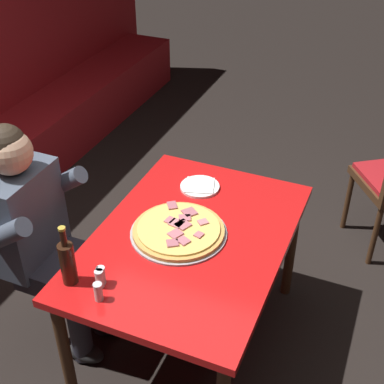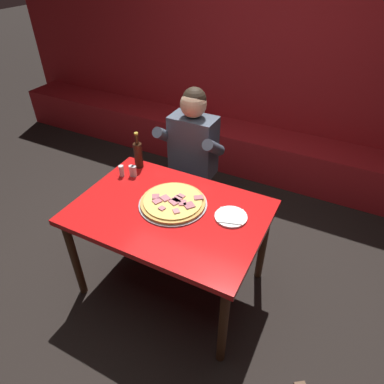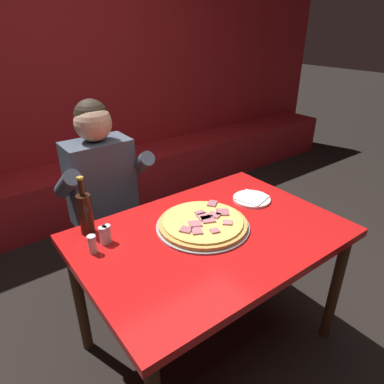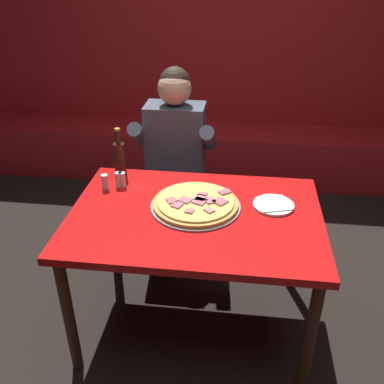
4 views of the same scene
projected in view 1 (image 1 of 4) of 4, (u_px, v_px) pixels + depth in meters
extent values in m
plane|color=black|center=(191.00, 341.00, 2.94)|extent=(24.00, 24.00, 0.00)
cylinder|color=#422816|center=(291.00, 247.00, 3.05)|extent=(0.06, 0.06, 0.71)
cylinder|color=#422816|center=(66.00, 356.00, 2.43)|extent=(0.06, 0.06, 0.71)
cylinder|color=#422816|center=(171.00, 216.00, 3.30)|extent=(0.06, 0.06, 0.71)
cube|color=red|center=(191.00, 239.00, 2.53)|extent=(1.26, 0.88, 0.04)
cylinder|color=#9E9EA3|center=(179.00, 233.00, 2.53)|extent=(0.46, 0.46, 0.01)
cylinder|color=#C69347|center=(179.00, 231.00, 2.52)|extent=(0.44, 0.44, 0.02)
cylinder|color=#E5BC5B|center=(179.00, 228.00, 2.52)|extent=(0.39, 0.39, 0.01)
cube|color=#B76670|center=(185.00, 218.00, 2.57)|extent=(0.07, 0.07, 0.01)
cube|color=#C6757A|center=(176.00, 223.00, 2.53)|extent=(0.07, 0.07, 0.01)
cube|color=#A85B66|center=(189.00, 212.00, 2.60)|extent=(0.09, 0.09, 0.01)
cube|color=#A85B66|center=(172.00, 205.00, 2.65)|extent=(0.08, 0.07, 0.01)
cube|color=#B76670|center=(183.00, 241.00, 2.43)|extent=(0.07, 0.07, 0.01)
cube|color=#B76670|center=(183.00, 225.00, 2.52)|extent=(0.08, 0.08, 0.01)
cube|color=#A85B66|center=(172.00, 243.00, 2.41)|extent=(0.07, 0.07, 0.01)
cube|color=#B76670|center=(170.00, 220.00, 2.55)|extent=(0.06, 0.05, 0.01)
cube|color=#B76670|center=(175.00, 234.00, 2.47)|extent=(0.08, 0.07, 0.01)
cube|color=#C6757A|center=(203.00, 222.00, 2.54)|extent=(0.06, 0.06, 0.01)
cube|color=#B76670|center=(199.00, 235.00, 2.46)|extent=(0.05, 0.05, 0.01)
cylinder|color=white|center=(200.00, 187.00, 2.85)|extent=(0.21, 0.21, 0.01)
cube|color=white|center=(200.00, 185.00, 2.84)|extent=(0.19, 0.19, 0.01)
cylinder|color=black|center=(68.00, 264.00, 2.22)|extent=(0.07, 0.07, 0.20)
cylinder|color=black|center=(63.00, 238.00, 2.14)|extent=(0.03, 0.03, 0.08)
cylinder|color=#B29933|center=(62.00, 229.00, 2.11)|extent=(0.03, 0.03, 0.01)
cylinder|color=silver|center=(101.00, 277.00, 2.24)|extent=(0.04, 0.04, 0.07)
cylinder|color=#B23323|center=(102.00, 279.00, 2.25)|extent=(0.03, 0.03, 0.04)
cylinder|color=silver|center=(100.00, 269.00, 2.22)|extent=(0.04, 0.04, 0.01)
cylinder|color=silver|center=(100.00, 280.00, 2.23)|extent=(0.04, 0.04, 0.07)
cylinder|color=silver|center=(100.00, 282.00, 2.24)|extent=(0.03, 0.03, 0.04)
cylinder|color=silver|center=(99.00, 272.00, 2.20)|extent=(0.04, 0.04, 0.01)
cylinder|color=silver|center=(98.00, 293.00, 2.17)|extent=(0.04, 0.04, 0.07)
cylinder|color=#28231E|center=(99.00, 296.00, 2.17)|extent=(0.03, 0.03, 0.04)
cylinder|color=silver|center=(97.00, 285.00, 2.14)|extent=(0.04, 0.04, 0.01)
ellipsoid|color=black|center=(84.00, 351.00, 2.83)|extent=(0.11, 0.24, 0.09)
ellipsoid|color=black|center=(103.00, 324.00, 2.98)|extent=(0.11, 0.24, 0.09)
cylinder|color=#282833|center=(79.00, 328.00, 2.72)|extent=(0.11, 0.11, 0.43)
cylinder|color=#282833|center=(100.00, 301.00, 2.88)|extent=(0.11, 0.11, 0.43)
cube|color=#282833|center=(67.00, 270.00, 2.67)|extent=(0.34, 0.40, 0.12)
cube|color=#424C5B|center=(24.00, 217.00, 2.58)|extent=(0.38, 0.22, 0.52)
cylinder|color=#424C5B|center=(4.00, 235.00, 2.34)|extent=(0.09, 0.30, 0.25)
cylinder|color=#424C5B|center=(62.00, 184.00, 2.68)|extent=(0.09, 0.30, 0.25)
sphere|color=#D6A884|center=(9.00, 152.00, 2.37)|extent=(0.21, 0.21, 0.21)
sphere|color=#2D2319|center=(5.00, 145.00, 2.36)|extent=(0.19, 0.19, 0.19)
cylinder|color=#422816|center=(348.00, 201.00, 3.64)|extent=(0.04, 0.04, 0.45)
cylinder|color=#422816|center=(375.00, 236.00, 3.34)|extent=(0.04, 0.04, 0.45)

